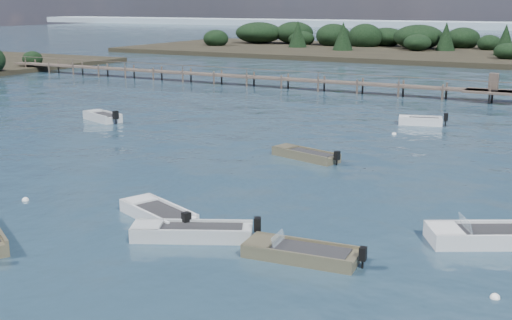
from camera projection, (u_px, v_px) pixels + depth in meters
The scene contains 13 objects.
ground at pixel (471, 86), 71.92m from camera, with size 400.00×400.00×0.00m, color #192C3A.
dinghy_extra_a at pixel (192, 235), 25.16m from camera, with size 4.91×3.31×1.14m.
tender_far_grey at pixel (103, 118), 50.40m from camera, with size 4.10×2.58×1.30m.
dinghy_mid_grey at pixel (158, 215), 27.45m from camera, with size 4.39×2.95×1.11m.
tender_far_white at pixel (420, 122), 48.73m from camera, with size 3.68×2.03×1.23m.
dinghy_extra_b at pixel (305, 156), 38.10m from camera, with size 4.63×2.45×1.05m.
dinghy_mid_white_a at pixel (301, 255), 23.18m from camera, with size 4.51×1.93×1.04m.
dinghy_mid_white_b at pixel (491, 239), 24.70m from camera, with size 5.12×3.93×1.30m.
buoy_b at pixel (495, 298), 20.10m from camera, with size 0.32×0.32×0.32m, color white.
buoy_c at pixel (25, 200), 30.04m from camera, with size 0.32×0.32×0.32m, color white.
buoy_e at pixel (394, 135), 45.12m from camera, with size 0.32×0.32×0.32m, color white.
jetty at pixel (250, 77), 71.41m from camera, with size 64.50×3.20×3.40m.
distant_haze at pixel (319, 26), 258.74m from camera, with size 280.00×20.00×2.40m, color #95AAB8.
Camera 1 is at (12.71, -14.73, 9.00)m, focal length 45.00 mm.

